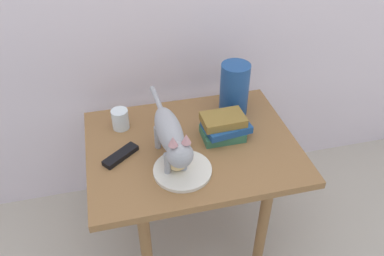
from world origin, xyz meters
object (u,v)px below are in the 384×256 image
(plate, at_px, (183,170))
(candle_jar, at_px, (120,120))
(book_stack, at_px, (224,127))
(tv_remote, at_px, (121,155))
(cat, at_px, (171,136))
(bread_roll, at_px, (179,162))
(side_table, at_px, (192,158))
(green_vase, at_px, (234,89))

(plate, height_order, candle_jar, candle_jar)
(plate, xyz_separation_m, candle_jar, (-0.19, 0.32, 0.03))
(book_stack, distance_m, tv_remote, 0.42)
(plate, relative_size, tv_remote, 1.43)
(plate, distance_m, book_stack, 0.26)
(cat, relative_size, book_stack, 2.47)
(bread_roll, height_order, candle_jar, candle_jar)
(side_table, height_order, cat, cat)
(side_table, xyz_separation_m, green_vase, (0.23, 0.17, 0.19))
(cat, height_order, green_vase, green_vase)
(bread_roll, xyz_separation_m, cat, (-0.02, 0.04, 0.09))
(bread_roll, bearing_deg, book_stack, 34.83)
(side_table, bearing_deg, cat, -137.25)
(green_vase, distance_m, candle_jar, 0.49)
(green_vase, bearing_deg, bread_roll, -135.09)
(cat, distance_m, green_vase, 0.42)
(green_vase, relative_size, tv_remote, 1.55)
(side_table, height_order, bread_roll, bread_roll)
(side_table, distance_m, bread_roll, 0.19)
(plate, bearing_deg, cat, 117.97)
(plate, bearing_deg, tv_remote, 148.24)
(book_stack, height_order, candle_jar, book_stack)
(book_stack, height_order, tv_remote, book_stack)
(candle_jar, distance_m, tv_remote, 0.19)
(tv_remote, bearing_deg, plate, -69.15)
(book_stack, xyz_separation_m, candle_jar, (-0.40, 0.16, -0.01))
(side_table, relative_size, tv_remote, 5.50)
(bread_roll, xyz_separation_m, candle_jar, (-0.18, 0.31, -0.00))
(candle_jar, bearing_deg, bread_roll, -59.52)
(green_vase, relative_size, candle_jar, 2.74)
(bread_roll, relative_size, green_vase, 0.34)
(book_stack, bearing_deg, bread_roll, -145.17)
(plate, bearing_deg, side_table, 63.98)
(plate, bearing_deg, candle_jar, 121.10)
(side_table, distance_m, cat, 0.25)
(bread_roll, relative_size, candle_jar, 0.94)
(plate, height_order, cat, cat)
(bread_roll, relative_size, cat, 0.17)
(green_vase, bearing_deg, side_table, -142.79)
(side_table, relative_size, book_stack, 4.25)
(green_vase, bearing_deg, cat, -141.01)
(side_table, xyz_separation_m, bread_roll, (-0.08, -0.13, 0.11))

